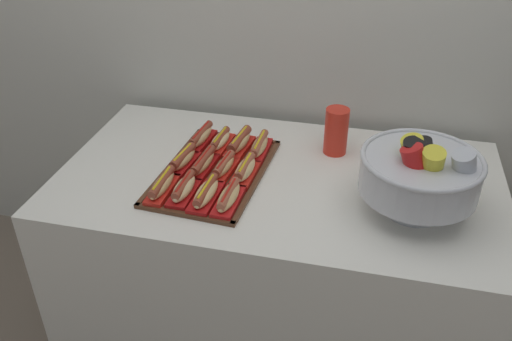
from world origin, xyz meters
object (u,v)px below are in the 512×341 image
object	(u,v)px
hot_dog_0	(162,185)
hot_dog_3	(229,198)
hot_dog_2	(206,194)
donut	(414,156)
hot_dog_10	(239,143)
hot_dog_4	(183,160)
hot_dog_6	(224,167)
serving_tray	(214,172)
hot_dog_7	(245,170)
hot_dog_8	(201,137)
cup_stack	(336,131)
hot_dog_11	(259,147)
buffet_table	(277,259)
hot_dog_5	(203,163)
hot_dog_9	(220,141)
hot_dog_1	(184,189)
punch_bowl	(421,172)

from	to	relation	value
hot_dog_0	hot_dog_3	distance (m)	0.23
hot_dog_2	donut	xyz separation A→B (m)	(0.64, 0.42, -0.02)
hot_dog_3	hot_dog_10	world-z (taller)	hot_dog_10
hot_dog_4	hot_dog_6	xyz separation A→B (m)	(0.15, -0.01, -0.00)
serving_tray	hot_dog_7	world-z (taller)	hot_dog_7
hot_dog_8	hot_dog_7	bearing A→B (deg)	-40.08
hot_dog_7	cup_stack	bearing A→B (deg)	42.36
hot_dog_10	donut	world-z (taller)	hot_dog_10
hot_dog_3	hot_dog_11	distance (m)	0.33
buffet_table	cup_stack	size ratio (longest dim) A/B	8.74
hot_dog_0	hot_dog_5	world-z (taller)	same
hot_dog_9	hot_dog_10	world-z (taller)	hot_dog_10
hot_dog_10	hot_dog_11	bearing A→B (deg)	-3.82
hot_dog_2	hot_dog_10	distance (m)	0.33
hot_dog_1	hot_dog_2	size ratio (longest dim) A/B	0.90
buffet_table	hot_dog_2	xyz separation A→B (m)	(-0.19, -0.20, 0.40)
hot_dog_11	serving_tray	bearing A→B (deg)	-128.11
hot_dog_11	hot_dog_5	bearing A→B (deg)	-136.10
hot_dog_8	hot_dog_9	world-z (taller)	hot_dog_8
buffet_table	hot_dog_8	distance (m)	0.54
cup_stack	donut	xyz separation A→B (m)	(0.28, 0.01, -0.07)
hot_dog_7	punch_bowl	xyz separation A→B (m)	(0.55, -0.06, 0.11)
hot_dog_0	hot_dog_4	world-z (taller)	hot_dog_4
hot_dog_1	hot_dog_8	size ratio (longest dim) A/B	0.90
hot_dog_5	hot_dog_1	bearing A→B (deg)	-93.82
hot_dog_2	hot_dog_11	distance (m)	0.34
hot_dog_9	hot_dog_2	bearing A→B (deg)	-81.02
hot_dog_5	donut	distance (m)	0.75
hot_dog_3	hot_dog_7	size ratio (longest dim) A/B	1.05
serving_tray	punch_bowl	distance (m)	0.68
hot_dog_11	hot_dog_9	bearing A→B (deg)	176.18
hot_dog_3	cup_stack	bearing A→B (deg)	55.51
serving_tray	hot_dog_5	bearing A→B (deg)	176.18
hot_dog_10	cup_stack	distance (m)	0.35
hot_dog_8	hot_dog_11	world-z (taller)	hot_dog_8
hot_dog_10	punch_bowl	distance (m)	0.66
buffet_table	serving_tray	xyz separation A→B (m)	(-0.22, -0.03, 0.38)
hot_dog_2	serving_tray	bearing A→B (deg)	98.98
cup_stack	donut	bearing A→B (deg)	1.75
hot_dog_1	cup_stack	world-z (taller)	cup_stack
hot_dog_7	donut	world-z (taller)	hot_dog_7
serving_tray	punch_bowl	bearing A→B (deg)	-5.67
hot_dog_9	punch_bowl	xyz separation A→B (m)	(0.69, -0.23, 0.11)
donut	hot_dog_1	bearing A→B (deg)	-150.03
hot_dog_0	cup_stack	bearing A→B (deg)	38.09
hot_dog_1	hot_dog_9	size ratio (longest dim) A/B	1.00
hot_dog_6	punch_bowl	bearing A→B (deg)	-5.79
hot_dog_11	punch_bowl	bearing A→B (deg)	-22.48
hot_dog_11	cup_stack	xyz separation A→B (m)	(0.26, 0.08, 0.05)
hot_dog_2	hot_dog_5	xyz separation A→B (m)	(-0.06, 0.17, 0.00)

